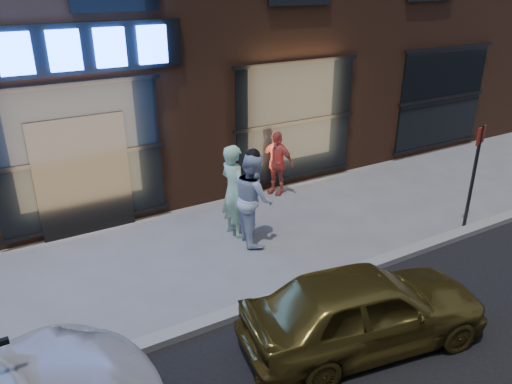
% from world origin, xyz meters
% --- Properties ---
extents(ground, '(90.00, 90.00, 0.00)m').
position_xyz_m(ground, '(0.00, 0.00, 0.00)').
color(ground, slate).
rests_on(ground, ground).
extents(curb, '(60.00, 0.25, 0.12)m').
position_xyz_m(curb, '(0.00, 0.00, 0.06)').
color(curb, gray).
rests_on(curb, ground).
extents(man_bowtie, '(0.56, 0.75, 1.89)m').
position_xyz_m(man_bowtie, '(2.50, 2.36, 0.94)').
color(man_bowtie, '#BFFBD1').
rests_on(man_bowtie, ground).
extents(man_cap, '(0.86, 1.01, 1.82)m').
position_xyz_m(man_cap, '(2.69, 1.94, 0.91)').
color(man_cap, silver).
rests_on(man_cap, ground).
extents(passerby, '(0.76, 0.97, 1.54)m').
position_xyz_m(passerby, '(4.32, 3.70, 0.77)').
color(passerby, '#C05A4F').
rests_on(passerby, ground).
extents(gold_sedan, '(3.68, 1.98, 1.19)m').
position_xyz_m(gold_sedan, '(2.55, -1.42, 0.59)').
color(gold_sedan, olive).
rests_on(gold_sedan, ground).
extents(sign_post, '(0.34, 0.13, 2.17)m').
position_xyz_m(sign_post, '(6.81, 0.27, 1.31)').
color(sign_post, '#262628').
rests_on(sign_post, ground).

